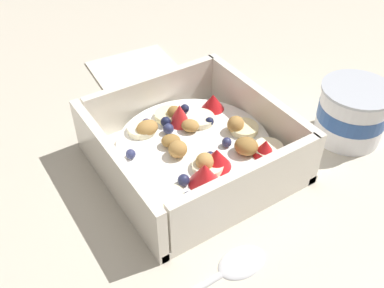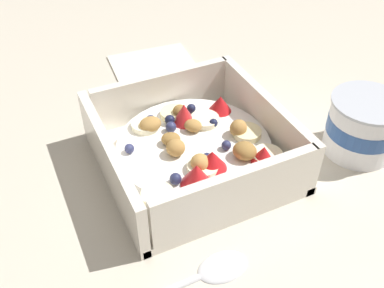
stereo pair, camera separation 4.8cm
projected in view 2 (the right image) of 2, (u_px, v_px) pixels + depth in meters
The scene contains 5 objects.
ground_plane at pixel (197, 167), 0.49m from camera, with size 2.40×2.40×0.00m, color beige.
fruit_bowl at pixel (193, 149), 0.48m from camera, with size 0.19×0.19×0.07m.
spoon at pixel (196, 276), 0.38m from camera, with size 0.03×0.17×0.01m.
yogurt_cup at pixel (363, 126), 0.49m from camera, with size 0.08×0.08×0.07m.
folded_napkin at pixel (156, 68), 0.65m from camera, with size 0.12×0.12×0.01m, color silver.
Camera 2 is at (0.32, -0.16, 0.34)m, focal length 41.23 mm.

